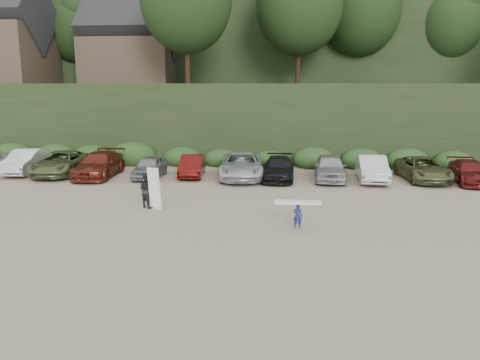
# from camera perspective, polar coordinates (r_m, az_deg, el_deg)

# --- Properties ---
(ground) EXTENTS (120.00, 120.00, 0.00)m
(ground) POSITION_cam_1_polar(r_m,az_deg,el_deg) (20.43, -1.34, -5.24)
(ground) COLOR tan
(ground) RESTS_ON ground
(hillside_backdrop) EXTENTS (90.00, 41.50, 28.00)m
(hillside_backdrop) POSITION_cam_1_polar(r_m,az_deg,el_deg) (55.67, 2.92, 16.98)
(hillside_backdrop) COLOR black
(hillside_backdrop) RESTS_ON ground
(parked_cars) EXTENTS (39.41, 6.26, 1.64)m
(parked_cars) POSITION_cam_1_polar(r_m,az_deg,el_deg) (29.98, 0.64, 1.66)
(parked_cars) COLOR silver
(parked_cars) RESTS_ON ground
(child_surfer) EXTENTS (1.92, 0.55, 1.15)m
(child_surfer) POSITION_cam_1_polar(r_m,az_deg,el_deg) (19.65, 7.05, -3.64)
(child_surfer) COLOR navy
(child_surfer) RESTS_ON ground
(adult_surfer) EXTENTS (1.31, 1.02, 2.05)m
(adult_surfer) POSITION_cam_1_polar(r_m,az_deg,el_deg) (23.17, -11.21, -1.19)
(adult_surfer) COLOR black
(adult_surfer) RESTS_ON ground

